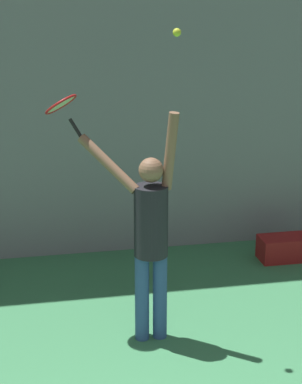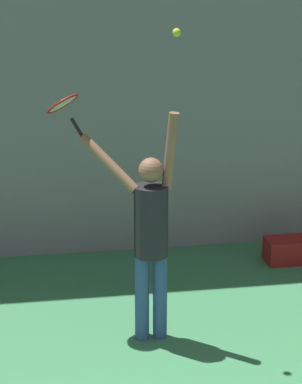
% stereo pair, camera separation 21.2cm
% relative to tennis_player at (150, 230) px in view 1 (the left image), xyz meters
% --- Properties ---
extents(back_wall, '(18.00, 0.10, 5.00)m').
position_rel_tennis_player_xyz_m(back_wall, '(-0.33, 2.21, 1.44)').
color(back_wall, slate).
rests_on(back_wall, ground_plane).
extents(tennis_player, '(0.86, 0.55, 2.13)m').
position_rel_tennis_player_xyz_m(tennis_player, '(0.00, 0.00, 0.00)').
color(tennis_player, '#2D4C7F').
rests_on(tennis_player, ground_plane).
extents(tennis_racket, '(0.41, 0.42, 0.39)m').
position_rel_tennis_player_xyz_m(tennis_racket, '(-0.70, 0.44, 1.06)').
color(tennis_racket, black).
extents(tennis_ball, '(0.07, 0.07, 0.07)m').
position_rel_tennis_player_xyz_m(tennis_ball, '(0.20, -0.10, 1.72)').
color(tennis_ball, '#CCDB2D').
extents(equipment_bag, '(0.65, 0.33, 0.28)m').
position_rel_tennis_player_xyz_m(equipment_bag, '(1.95, 1.50, -0.92)').
color(equipment_bag, maroon).
rests_on(equipment_bag, ground_plane).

